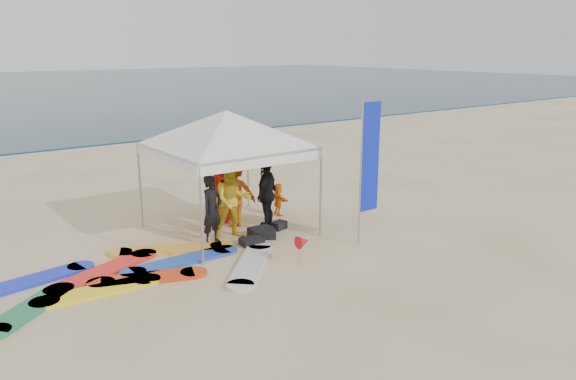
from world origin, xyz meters
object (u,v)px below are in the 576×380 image
(person_orange_b, at_px, (220,189))
(person_seated, at_px, (278,199))
(feather_flag, at_px, (369,159))
(marker_pennant, at_px, (304,242))
(person_yellow, at_px, (232,200))
(canopy_tent, at_px, (226,111))
(person_black_a, at_px, (212,210))
(person_orange_a, at_px, (234,193))
(person_black_b, at_px, (267,194))
(surfboard_spread, at_px, (133,273))

(person_orange_b, height_order, person_seated, person_orange_b)
(feather_flag, distance_m, marker_pennant, 2.53)
(person_yellow, xyz_separation_m, canopy_tent, (0.19, 0.49, 2.05))
(feather_flag, bearing_deg, person_yellow, 137.55)
(person_black_a, distance_m, person_orange_b, 1.68)
(person_black_a, distance_m, feather_flag, 3.76)
(person_orange_a, xyz_separation_m, feather_flag, (1.83, -2.87, 1.11))
(person_black_b, distance_m, canopy_tent, 2.28)
(person_seated, relative_size, surfboard_spread, 0.14)
(person_black_b, height_order, canopy_tent, canopy_tent)
(person_black_a, xyz_separation_m, feather_flag, (2.93, -2.06, 1.16))
(canopy_tent, distance_m, feather_flag, 3.54)
(person_yellow, height_order, person_black_b, person_yellow)
(person_black_b, relative_size, feather_flag, 0.54)
(surfboard_spread, bearing_deg, canopy_tent, 22.55)
(feather_flag, bearing_deg, person_seated, 97.27)
(canopy_tent, bearing_deg, marker_pennant, -87.75)
(person_orange_a, relative_size, person_seated, 1.97)
(person_orange_b, bearing_deg, person_seated, 131.89)
(person_orange_a, distance_m, marker_pennant, 3.11)
(person_black_a, xyz_separation_m, canopy_tent, (0.78, 0.57, 2.17))
(person_seated, bearing_deg, person_yellow, 126.10)
(person_yellow, height_order, surfboard_spread, person_yellow)
(person_black_b, distance_m, person_seated, 1.29)
(person_yellow, xyz_separation_m, surfboard_spread, (-2.81, -0.75, -0.89))
(canopy_tent, xyz_separation_m, feather_flag, (2.15, -2.63, -1.00))
(person_black_a, xyz_separation_m, person_yellow, (0.59, 0.08, 0.12))
(person_orange_b, height_order, surfboard_spread, person_orange_b)
(feather_flag, bearing_deg, surfboard_spread, 164.91)
(person_black_a, distance_m, surfboard_spread, 2.44)
(person_yellow, relative_size, person_seated, 2.11)
(surfboard_spread, bearing_deg, person_yellow, 14.99)
(person_orange_a, height_order, feather_flag, feather_flag)
(person_orange_b, bearing_deg, marker_pennant, 54.92)
(person_orange_b, xyz_separation_m, surfboard_spread, (-3.22, -2.02, -0.84))
(person_orange_b, height_order, marker_pennant, person_orange_b)
(person_black_a, bearing_deg, surfboard_spread, 175.88)
(person_orange_a, bearing_deg, surfboard_spread, 39.50)
(canopy_tent, bearing_deg, person_black_a, -143.71)
(person_yellow, height_order, canopy_tent, canopy_tent)
(canopy_tent, height_order, feather_flag, canopy_tent)
(person_orange_a, relative_size, feather_flag, 0.52)
(person_orange_a, height_order, person_orange_b, person_orange_b)
(marker_pennant, bearing_deg, surfboard_spread, 152.87)
(person_seated, bearing_deg, person_black_b, 142.76)
(person_orange_b, bearing_deg, person_yellow, 38.67)
(marker_pennant, bearing_deg, person_seated, 62.65)
(person_orange_b, bearing_deg, feather_flag, 86.19)
(person_orange_b, xyz_separation_m, feather_flag, (1.93, -3.40, 1.10))
(person_orange_b, bearing_deg, surfboard_spread, -1.26)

